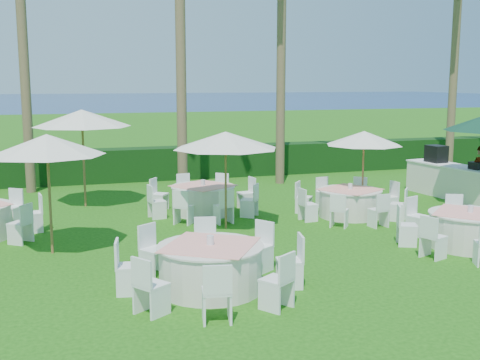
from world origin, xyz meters
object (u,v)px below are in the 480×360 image
object	(u,v)px
banquet_table_b	(210,266)
umbrella_d	(364,138)
banquet_table_f	(350,202)
umbrella_b	(226,140)
umbrella_a	(47,145)
buffet_table	(464,183)
staff_person	(480,174)
banquet_table_e	(203,199)
banquet_table_c	(469,229)
umbrella_c	(82,118)

from	to	relation	value
banquet_table_b	umbrella_d	world-z (taller)	umbrella_d
banquet_table_f	umbrella_b	world-z (taller)	umbrella_b
umbrella_a	umbrella_d	world-z (taller)	umbrella_a
umbrella_a	buffet_table	bearing A→B (deg)	10.54
umbrella_d	buffet_table	size ratio (longest dim) A/B	0.50
banquet_table_b	staff_person	world-z (taller)	staff_person
banquet_table_e	buffet_table	size ratio (longest dim) A/B	0.69
banquet_table_b	buffet_table	distance (m)	11.07
umbrella_b	buffet_table	bearing A→B (deg)	8.97
umbrella_a	umbrella_b	size ratio (longest dim) A/B	0.98
umbrella_b	banquet_table_f	bearing A→B (deg)	4.46
banquet_table_f	buffet_table	distance (m)	4.57
banquet_table_f	buffet_table	bearing A→B (deg)	12.54
banquet_table_b	buffet_table	xyz separation A→B (m)	(9.59, 5.53, 0.12)
banquet_table_c	umbrella_d	bearing A→B (deg)	96.16
banquet_table_f	umbrella_a	distance (m)	8.15
banquet_table_e	umbrella_b	xyz separation A→B (m)	(0.12, -1.88, 1.81)
umbrella_b	buffet_table	world-z (taller)	umbrella_b
umbrella_d	staff_person	distance (m)	4.20
umbrella_c	banquet_table_b	bearing A→B (deg)	-78.01
umbrella_b	umbrella_d	bearing A→B (deg)	10.54
banquet_table_e	umbrella_c	xyz separation A→B (m)	(-3.11, 1.96, 2.19)
banquet_table_c	staff_person	world-z (taller)	staff_person
umbrella_c	staff_person	distance (m)	12.03
banquet_table_e	umbrella_b	distance (m)	2.62
staff_person	buffet_table	bearing A→B (deg)	-65.40
banquet_table_c	umbrella_a	world-z (taller)	umbrella_a
banquet_table_e	umbrella_a	bearing A→B (deg)	-144.63
banquet_table_c	umbrella_c	world-z (taller)	umbrella_c
banquet_table_f	umbrella_c	distance (m)	8.02
banquet_table_b	umbrella_b	xyz separation A→B (m)	(1.51, 4.26, 1.79)
banquet_table_f	staff_person	world-z (taller)	staff_person
banquet_table_b	umbrella_c	distance (m)	8.56
umbrella_b	umbrella_c	bearing A→B (deg)	130.08
umbrella_d	umbrella_c	bearing A→B (deg)	157.92
banquet_table_e	umbrella_b	size ratio (longest dim) A/B	1.20
banquet_table_c	staff_person	size ratio (longest dim) A/B	1.76
umbrella_c	staff_person	world-z (taller)	umbrella_c
buffet_table	staff_person	size ratio (longest dim) A/B	2.60
banquet_table_e	banquet_table_f	xyz separation A→B (m)	(3.73, -1.60, -0.02)
umbrella_b	staff_person	size ratio (longest dim) A/B	1.50
banquet_table_b	umbrella_a	distance (m)	4.63
banquet_table_e	umbrella_c	size ratio (longest dim) A/B	1.11
umbrella_a	umbrella_d	xyz separation A→B (m)	(8.46, 1.80, -0.26)
banquet_table_c	banquet_table_e	bearing A→B (deg)	133.09
staff_person	umbrella_b	bearing A→B (deg)	2.65
banquet_table_b	banquet_table_f	distance (m)	6.85
banquet_table_c	umbrella_d	size ratio (longest dim) A/B	1.35
banquet_table_e	umbrella_d	bearing A→B (deg)	-13.90
banquet_table_e	umbrella_a	world-z (taller)	umbrella_a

